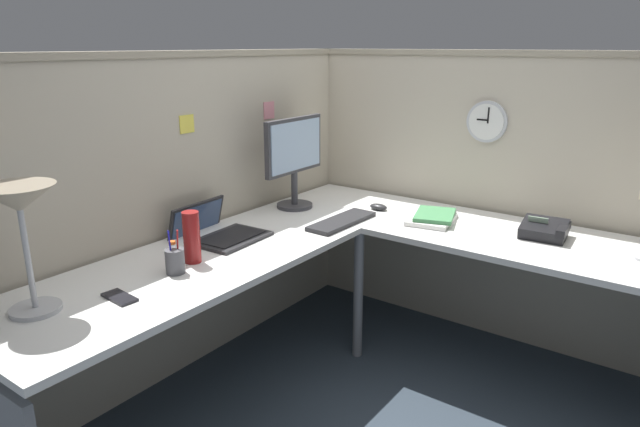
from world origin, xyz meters
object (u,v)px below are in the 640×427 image
keyboard (342,221)px  office_phone (546,230)px  cell_phone (120,297)px  thermos_flask (192,237)px  desk_lamp_dome (20,209)px  book_stack (433,217)px  computer_mouse (378,207)px  wall_clock (487,122)px  monitor (294,156)px  pen_cup (175,261)px  laptop (216,231)px

keyboard → office_phone: office_phone is taller
cell_phone → thermos_flask: bearing=12.7°
desk_lamp_dome → book_stack: 1.89m
computer_mouse → thermos_flask: size_ratio=0.47×
desk_lamp_dome → wall_clock: bearing=-20.2°
keyboard → cell_phone: (-1.21, 0.15, -0.01)m
monitor → book_stack: 0.82m
keyboard → pen_cup: pen_cup is taller
monitor → laptop: 0.67m
monitor → wall_clock: bearing=-55.9°
cell_phone → office_phone: bearing=-28.9°
cell_phone → thermos_flask: size_ratio=0.65×
monitor → thermos_flask: size_ratio=2.27×
laptop → desk_lamp_dome: (-0.92, -0.07, 0.34)m
cell_phone → wall_clock: wall_clock is taller
wall_clock → laptop: bearing=144.6°
monitor → desk_lamp_dome: 1.53m
computer_mouse → monitor: bearing=119.6°
pen_cup → office_phone: bearing=-39.4°
keyboard → wall_clock: (0.67, -0.47, 0.47)m
monitor → office_phone: 1.34m
book_stack → wall_clock: (0.37, -0.11, 0.46)m
desk_lamp_dome → wall_clock: 2.25m
office_phone → wall_clock: 0.68m
computer_mouse → cell_phone: bearing=173.3°
monitor → thermos_flask: 0.93m
cell_phone → book_stack: bearing=-14.1°
keyboard → wall_clock: 0.95m
office_phone → keyboard: bearing=112.8°
keyboard → book_stack: size_ratio=1.33×
monitor → laptop: monitor is taller
pen_cup → wall_clock: (1.60, -0.65, 0.43)m
office_phone → book_stack: 0.55m
computer_mouse → desk_lamp_dome: 1.82m
computer_mouse → thermos_flask: 1.16m
keyboard → desk_lamp_dome: (-1.44, 0.30, 0.35)m
laptop → wall_clock: size_ratio=1.81×
laptop → thermos_flask: bearing=-150.5°
book_stack → laptop: bearing=138.3°
laptop → pen_cup: bearing=-154.4°
wall_clock → keyboard: bearing=144.7°
wall_clock → computer_mouse: bearing=127.8°
keyboard → computer_mouse: size_ratio=4.13×
laptop → desk_lamp_dome: 0.98m
monitor → computer_mouse: 0.54m
laptop → book_stack: (0.82, -0.73, -0.00)m
keyboard → pen_cup: (-0.93, 0.17, 0.04)m
desk_lamp_dome → monitor: bearing=2.9°
desk_lamp_dome → office_phone: bearing=-33.5°
book_stack → cell_phone: bearing=161.2°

